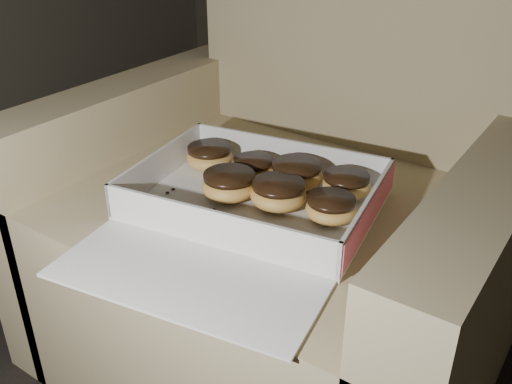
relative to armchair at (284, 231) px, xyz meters
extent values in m
cube|color=tan|center=(0.00, -0.05, -0.08)|extent=(0.69, 0.69, 0.40)
cube|color=tan|center=(0.00, 0.27, 0.37)|extent=(0.69, 0.13, 0.50)
cube|color=tan|center=(-0.37, -0.05, -0.01)|extent=(0.12, 0.69, 0.54)
cube|color=tan|center=(0.37, -0.05, -0.01)|extent=(0.12, 0.69, 0.54)
cube|color=silver|center=(0.01, -0.12, 0.12)|extent=(0.45, 0.36, 0.01)
cube|color=silver|center=(-0.01, 0.03, 0.16)|extent=(0.40, 0.07, 0.06)
cube|color=silver|center=(0.04, -0.27, 0.16)|extent=(0.40, 0.07, 0.06)
cube|color=silver|center=(-0.18, -0.15, 0.16)|extent=(0.05, 0.30, 0.06)
cube|color=silver|center=(0.21, -0.09, 0.16)|extent=(0.05, 0.30, 0.06)
cube|color=#D25470|center=(0.21, -0.09, 0.16)|extent=(0.05, 0.29, 0.05)
cube|color=silver|center=(0.05, -0.35, 0.12)|extent=(0.42, 0.23, 0.01)
ellipsoid|color=#E5A950|center=(0.13, -0.01, 0.15)|extent=(0.09, 0.09, 0.04)
cylinder|color=black|center=(0.13, -0.01, 0.17)|extent=(0.08, 0.08, 0.01)
ellipsoid|color=#E5A950|center=(0.04, -0.03, 0.15)|extent=(0.10, 0.10, 0.05)
cylinder|color=black|center=(0.04, -0.03, 0.17)|extent=(0.09, 0.09, 0.01)
ellipsoid|color=#E5A950|center=(-0.03, -0.13, 0.15)|extent=(0.10, 0.10, 0.05)
cylinder|color=black|center=(-0.03, -0.13, 0.17)|extent=(0.09, 0.09, 0.01)
ellipsoid|color=#E5A950|center=(0.15, -0.10, 0.15)|extent=(0.08, 0.08, 0.04)
cylinder|color=black|center=(0.15, -0.10, 0.17)|extent=(0.08, 0.08, 0.01)
ellipsoid|color=#E5A950|center=(-0.14, -0.06, 0.15)|extent=(0.09, 0.09, 0.04)
cylinder|color=black|center=(-0.14, -0.06, 0.17)|extent=(0.08, 0.08, 0.01)
ellipsoid|color=#E5A950|center=(0.05, -0.11, 0.15)|extent=(0.10, 0.10, 0.05)
cylinder|color=black|center=(0.05, -0.11, 0.17)|extent=(0.09, 0.09, 0.01)
ellipsoid|color=#E5A950|center=(-0.04, -0.05, 0.15)|extent=(0.08, 0.08, 0.04)
cylinder|color=black|center=(-0.04, -0.05, 0.16)|extent=(0.07, 0.07, 0.01)
ellipsoid|color=black|center=(-0.03, -0.19, 0.13)|extent=(0.01, 0.01, 0.00)
ellipsoid|color=black|center=(-0.13, -0.19, 0.13)|extent=(0.01, 0.01, 0.00)
ellipsoid|color=black|center=(-0.06, -0.26, 0.13)|extent=(0.01, 0.01, 0.00)
ellipsoid|color=black|center=(-0.13, -0.17, 0.13)|extent=(0.01, 0.01, 0.00)
camera|label=1|loc=(0.51, -0.83, 0.61)|focal=40.00mm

